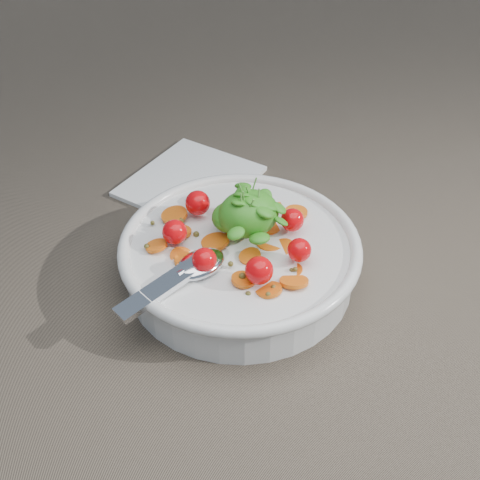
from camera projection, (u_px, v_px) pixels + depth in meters
name	position (u px, v px, depth m)	size (l,w,h in m)	color
ground	(254.00, 274.00, 0.62)	(6.00, 6.00, 0.00)	#6E604E
bowl	(240.00, 256.00, 0.60)	(0.26, 0.24, 0.10)	silver
napkin	(190.00, 181.00, 0.75)	(0.15, 0.13, 0.01)	white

